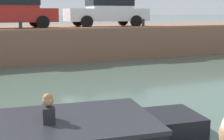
# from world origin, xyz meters

# --- Properties ---
(ground_plane) EXTENTS (400.00, 400.00, 0.00)m
(ground_plane) POSITION_xyz_m (0.00, 5.98, 0.00)
(ground_plane) COLOR #42564C
(far_quay_wall) EXTENTS (60.00, 6.00, 1.49)m
(far_quay_wall) POSITION_xyz_m (0.00, 14.96, 0.75)
(far_quay_wall) COLOR brown
(far_quay_wall) RESTS_ON ground
(far_wall_coping) EXTENTS (60.00, 0.24, 0.08)m
(far_wall_coping) POSITION_xyz_m (0.00, 12.08, 1.53)
(far_wall_coping) COLOR #9F6C52
(far_wall_coping) RESTS_ON far_quay_wall
(motorboat_passing) EXTENTS (6.30, 2.50, 0.94)m
(motorboat_passing) POSITION_xyz_m (-1.61, 3.59, 0.23)
(motorboat_passing) COLOR black
(motorboat_passing) RESTS_ON ground
(car_left_inner_red) EXTENTS (4.13, 2.15, 1.54)m
(car_left_inner_red) POSITION_xyz_m (-0.64, 14.04, 2.34)
(car_left_inner_red) COLOR #B2231E
(car_left_inner_red) RESTS_ON far_quay_wall
(car_centre_white) EXTENTS (4.32, 2.07, 1.54)m
(car_centre_white) POSITION_xyz_m (4.15, 14.04, 2.34)
(car_centre_white) COLOR white
(car_centre_white) RESTS_ON far_quay_wall
(mooring_bollard_mid) EXTENTS (0.15, 0.15, 0.45)m
(mooring_bollard_mid) POSITION_xyz_m (-0.52, 12.21, 1.73)
(mooring_bollard_mid) COLOR #2D2B28
(mooring_bollard_mid) RESTS_ON far_quay_wall
(mooring_bollard_east) EXTENTS (0.15, 0.15, 0.45)m
(mooring_bollard_east) POSITION_xyz_m (5.31, 12.21, 1.73)
(mooring_bollard_east) COLOR #2D2B28
(mooring_bollard_east) RESTS_ON far_quay_wall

